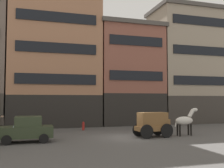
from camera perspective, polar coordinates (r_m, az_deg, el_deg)
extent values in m
plane|color=#4C4947|center=(21.17, 3.84, -11.66)|extent=(120.00, 120.00, 0.00)
cube|color=black|center=(30.73, -12.62, -5.72)|extent=(9.99, 6.21, 3.50)
cube|color=#9E6B4C|center=(31.51, -12.42, 9.69)|extent=(9.99, 6.21, 13.26)
cube|color=black|center=(27.62, -12.11, 1.07)|extent=(8.39, 0.12, 1.10)
cube|color=black|center=(28.07, -12.02, 7.83)|extent=(8.39, 0.12, 1.10)
cube|color=black|center=(28.89, -11.94, 14.30)|extent=(8.39, 0.12, 1.10)
cube|color=black|center=(32.58, 3.49, -5.46)|extent=(7.75, 6.21, 3.73)
cube|color=brown|center=(32.90, 3.46, 4.89)|extent=(7.75, 6.21, 8.10)
cube|color=#47423D|center=(33.78, 3.43, 12.12)|extent=(8.25, 6.71, 0.50)
cube|color=black|center=(29.72, 5.53, 1.85)|extent=(6.51, 0.12, 1.10)
cube|color=black|center=(30.36, 5.49, 9.49)|extent=(6.51, 0.12, 1.10)
cube|color=#38332D|center=(36.42, 16.44, -5.32)|extent=(9.22, 6.21, 3.47)
cube|color=gray|center=(36.90, 16.24, 6.24)|extent=(9.22, 6.21, 11.32)
cube|color=#47423D|center=(38.32, 16.09, 14.99)|extent=(9.72, 6.71, 0.50)
cube|color=black|center=(33.85, 19.23, 0.71)|extent=(7.74, 0.12, 1.10)
cube|color=black|center=(34.31, 19.11, 7.01)|extent=(7.74, 0.12, 1.10)
cube|color=black|center=(35.18, 18.99, 13.07)|extent=(7.74, 0.12, 1.10)
cube|color=brown|center=(21.34, 8.97, -9.66)|extent=(2.79, 1.50, 0.36)
cube|color=brown|center=(21.27, 8.95, -7.71)|extent=(2.37, 1.27, 1.10)
cube|color=brown|center=(21.88, 11.61, -8.22)|extent=(0.48, 1.07, 0.50)
cylinder|color=black|center=(22.41, 10.10, -9.73)|extent=(1.10, 0.16, 1.10)
cylinder|color=black|center=(21.21, 12.09, -10.08)|extent=(1.10, 0.16, 1.10)
cylinder|color=black|center=(21.56, 5.92, -10.02)|extent=(1.10, 0.16, 1.10)
cylinder|color=black|center=(20.31, 7.73, -10.42)|extent=(1.10, 0.16, 1.10)
ellipsoid|color=beige|center=(22.67, 15.67, -7.82)|extent=(1.74, 0.72, 0.70)
cylinder|color=beige|center=(23.06, 17.10, -6.22)|extent=(0.69, 0.37, 0.76)
ellipsoid|color=beige|center=(23.29, 17.87, -5.44)|extent=(0.58, 0.28, 0.30)
cylinder|color=beige|center=(22.22, 13.97, -8.32)|extent=(0.27, 0.12, 0.65)
cylinder|color=black|center=(23.21, 16.54, -9.61)|extent=(0.14, 0.14, 0.95)
cylinder|color=black|center=(22.93, 17.09, -9.68)|extent=(0.14, 0.14, 0.95)
cylinder|color=black|center=(22.57, 14.28, -9.83)|extent=(0.14, 0.14, 0.95)
cylinder|color=black|center=(22.28, 14.82, -9.91)|extent=(0.14, 0.14, 0.95)
cube|color=#2D3823|center=(19.51, -18.52, -10.04)|extent=(3.73, 1.66, 0.80)
cube|color=#2D3823|center=(19.43, -18.03, -7.85)|extent=(1.82, 1.47, 0.70)
cube|color=silver|center=(19.47, -20.56, -8.18)|extent=(0.36, 1.32, 0.56)
cylinder|color=black|center=(18.79, -22.33, -11.45)|extent=(0.66, 0.19, 0.66)
cylinder|color=black|center=(20.45, -21.91, -10.78)|extent=(0.66, 0.19, 0.66)
cylinder|color=black|center=(18.75, -14.85, -11.61)|extent=(0.66, 0.19, 0.66)
cylinder|color=black|center=(20.41, -15.05, -10.93)|extent=(0.66, 0.19, 0.66)
cylinder|color=#38332D|center=(24.04, -23.44, -9.37)|extent=(0.16, 0.16, 0.85)
cylinder|color=#38332D|center=(24.01, -22.96, -9.39)|extent=(0.16, 0.16, 0.85)
cylinder|color=#38332D|center=(23.96, -23.16, -7.64)|extent=(0.51, 0.51, 0.62)
sphere|color=tan|center=(23.92, -23.14, -6.59)|extent=(0.22, 0.22, 0.22)
cylinder|color=#38332D|center=(23.92, -23.13, -6.35)|extent=(0.28, 0.28, 0.02)
cylinder|color=#38332D|center=(23.92, -23.13, -6.23)|extent=(0.18, 0.18, 0.09)
cylinder|color=maroon|center=(25.92, -6.37, -9.34)|extent=(0.24, 0.24, 0.70)
sphere|color=maroon|center=(25.88, -6.36, -8.53)|extent=(0.22, 0.22, 0.22)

